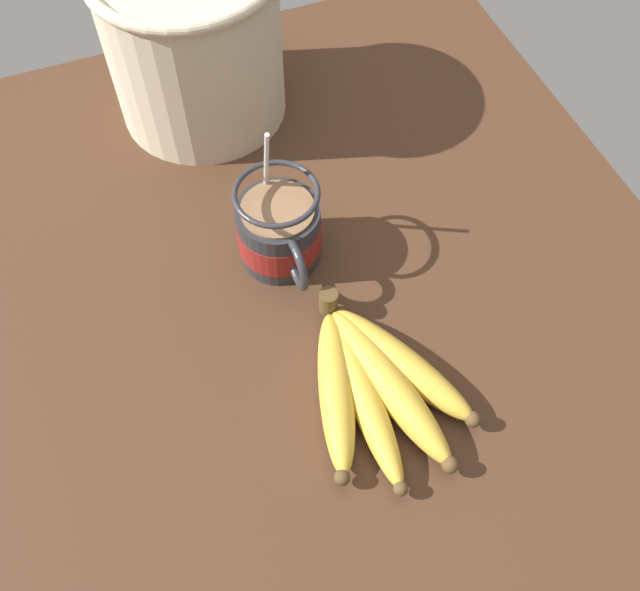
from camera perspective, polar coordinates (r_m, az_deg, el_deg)
table at (r=79.48cm, az=-4.36°, el=-0.51°), size 92.60×92.60×2.58cm
coffee_mug at (r=78.08cm, az=-3.26°, el=5.16°), size 14.03×9.33×17.16cm
banana_bunch at (r=71.32cm, az=4.37°, el=-6.96°), size 22.23×16.96×4.14cm
woven_basket at (r=91.75cm, az=-10.07°, el=19.53°), size 22.21×22.21×20.38cm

